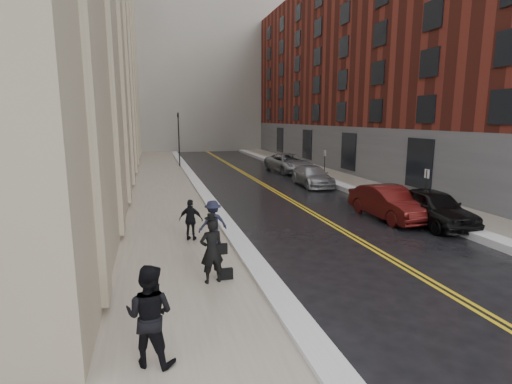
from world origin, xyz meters
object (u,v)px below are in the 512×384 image
car_black (433,207)px  pedestrian_c (191,220)px  car_silver_near (312,176)px  car_silver_far (288,163)px  car_maroon (389,203)px  pedestrian_main (212,251)px  pedestrian_b (213,223)px  pedestrian_a (150,315)px

car_black → pedestrian_c: size_ratio=3.01×
pedestrian_c → car_silver_near: bearing=-109.3°
car_black → car_silver_far: bearing=95.7°
car_maroon → pedestrian_main: size_ratio=2.54×
car_silver_near → pedestrian_b: (-8.83, -11.91, 0.28)m
car_black → pedestrian_main: size_ratio=2.54×
car_silver_far → pedestrian_b: size_ratio=3.48×
car_silver_near → car_silver_far: 7.33m
car_black → car_silver_far: car_black is taller
pedestrian_b → car_silver_far: bearing=-128.7°
pedestrian_b → pedestrian_c: size_ratio=1.06×
car_black → pedestrian_b: bearing=-170.6°
car_silver_near → car_silver_far: size_ratio=0.83×
car_black → car_maroon: 1.95m
pedestrian_main → car_maroon: bearing=-159.1°
car_black → pedestrian_c: pedestrian_c is taller
pedestrian_a → pedestrian_c: 7.74m
car_silver_near → pedestrian_main: bearing=-119.2°
car_silver_near → car_silver_far: bearing=86.4°
car_silver_far → pedestrian_b: pedestrian_b is taller
car_black → pedestrian_b: size_ratio=2.84×
pedestrian_main → pedestrian_c: size_ratio=1.18×
pedestrian_main → pedestrian_a: size_ratio=0.95×
car_black → car_maroon: size_ratio=1.00×
pedestrian_b → pedestrian_main: bearing=68.6°
pedestrian_a → pedestrian_c: pedestrian_a is taller
car_silver_far → pedestrian_b: 21.46m
pedestrian_main → pedestrian_c: pedestrian_main is taller
car_maroon → pedestrian_a: size_ratio=2.42×
car_black → car_silver_near: car_black is taller
car_black → pedestrian_a: 14.36m
car_silver_near → pedestrian_c: bearing=-128.4°
pedestrian_main → pedestrian_c: 4.14m
car_maroon → car_silver_near: size_ratio=0.98×
car_silver_far → pedestrian_c: 21.04m
car_black → pedestrian_main: 11.30m
car_silver_far → car_silver_near: bearing=-101.6°
pedestrian_c → car_maroon: bearing=-149.6°
car_silver_far → pedestrian_c: bearing=-124.9°
pedestrian_main → pedestrian_a: pedestrian_a is taller
car_maroon → pedestrian_b: size_ratio=2.84×
car_silver_far → pedestrian_main: pedestrian_main is taller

